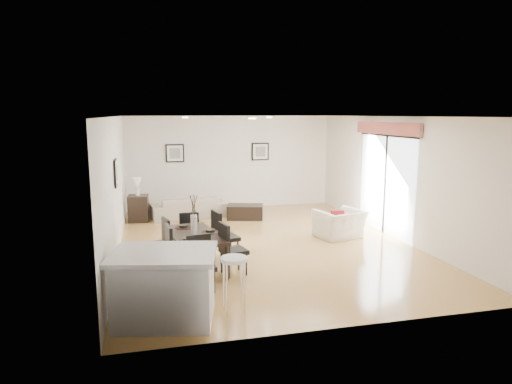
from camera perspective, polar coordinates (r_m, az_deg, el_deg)
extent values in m
plane|color=tan|center=(9.84, 1.09, -6.50)|extent=(8.00, 8.00, 0.00)
cube|color=silver|center=(13.43, -3.23, 3.73)|extent=(6.00, 0.04, 2.70)
cube|color=silver|center=(5.84, 11.14, -4.32)|extent=(6.00, 0.04, 2.70)
cube|color=silver|center=(9.27, -17.14, 0.61)|extent=(0.04, 8.00, 2.70)
cube|color=silver|center=(10.71, 16.84, 1.80)|extent=(0.04, 8.00, 2.70)
cube|color=white|center=(9.45, 1.14, 9.43)|extent=(6.00, 8.00, 0.02)
imported|color=#A49985|center=(12.34, -8.39, -1.87)|extent=(2.07, 1.03, 0.58)
imported|color=beige|center=(10.42, 10.38, -3.95)|extent=(1.14, 1.06, 0.63)
imported|color=#3E5C27|center=(12.34, 29.10, -2.70)|extent=(0.65, 0.56, 0.71)
imported|color=#3E5C27|center=(13.68, 22.15, -1.21)|extent=(0.46, 0.46, 0.65)
cube|color=black|center=(8.18, -7.73, -5.34)|extent=(1.05, 1.70, 0.05)
cylinder|color=black|center=(7.50, -8.69, -9.40)|extent=(0.06, 0.06, 0.61)
cylinder|color=black|center=(8.88, -11.14, -6.43)|extent=(0.06, 0.06, 0.61)
cylinder|color=black|center=(7.69, -3.66, -8.82)|extent=(0.06, 0.06, 0.61)
cylinder|color=black|center=(9.04, -6.85, -6.03)|extent=(0.06, 0.06, 0.61)
cube|color=black|center=(7.82, -12.07, -7.87)|extent=(0.46, 0.46, 0.07)
cube|color=black|center=(7.78, -10.82, -5.93)|extent=(0.11, 0.42, 0.49)
cylinder|color=black|center=(8.02, -13.34, -9.15)|extent=(0.03, 0.03, 0.38)
cylinder|color=black|center=(8.07, -11.04, -8.97)|extent=(0.03, 0.03, 0.38)
cylinder|color=black|center=(7.72, -13.02, -9.90)|extent=(0.03, 0.03, 0.38)
cylinder|color=black|center=(7.77, -10.62, -9.70)|extent=(0.03, 0.03, 0.38)
cube|color=black|center=(8.59, -12.22, -6.46)|extent=(0.47, 0.47, 0.07)
cube|color=black|center=(8.57, -11.19, -4.77)|extent=(0.15, 0.39, 0.46)
cylinder|color=black|center=(8.75, -13.40, -7.64)|extent=(0.03, 0.03, 0.35)
cylinder|color=black|center=(8.83, -11.49, -7.41)|extent=(0.03, 0.03, 0.35)
cylinder|color=black|center=(8.48, -12.87, -8.20)|extent=(0.03, 0.03, 0.35)
cylinder|color=black|center=(8.55, -10.90, -7.96)|extent=(0.03, 0.03, 0.35)
cube|color=black|center=(7.95, -2.79, -7.38)|extent=(0.49, 0.49, 0.07)
cube|color=black|center=(7.81, -4.02, -5.72)|extent=(0.15, 0.41, 0.49)
cylinder|color=black|center=(7.94, -1.22, -9.09)|extent=(0.03, 0.03, 0.38)
cylinder|color=black|center=(7.82, -3.39, -9.42)|extent=(0.03, 0.03, 0.38)
cylinder|color=black|center=(8.22, -2.20, -8.44)|extent=(0.03, 0.03, 0.38)
cylinder|color=black|center=(8.10, -4.30, -8.74)|extent=(0.03, 0.03, 0.38)
cube|color=black|center=(8.69, -3.78, -5.75)|extent=(0.52, 0.52, 0.08)
cube|color=black|center=(8.56, -4.97, -4.13)|extent=(0.15, 0.43, 0.52)
cylinder|color=black|center=(8.67, -2.29, -7.39)|extent=(0.03, 0.03, 0.40)
cylinder|color=black|center=(8.55, -4.38, -7.67)|extent=(0.03, 0.03, 0.40)
cylinder|color=black|center=(8.97, -3.18, -6.81)|extent=(0.03, 0.03, 0.40)
cylinder|color=black|center=(8.85, -5.21, -7.07)|extent=(0.03, 0.03, 0.40)
cube|color=black|center=(7.24, -6.80, -9.32)|extent=(0.45, 0.45, 0.07)
cube|color=black|center=(7.32, -7.20, -7.07)|extent=(0.40, 0.11, 0.47)
cylinder|color=black|center=(7.14, -7.65, -11.46)|extent=(0.03, 0.03, 0.36)
cylinder|color=black|center=(7.42, -8.26, -10.64)|extent=(0.03, 0.03, 0.36)
cylinder|color=black|center=(7.21, -5.23, -11.18)|extent=(0.03, 0.03, 0.36)
cylinder|color=black|center=(7.49, -5.93, -10.39)|extent=(0.03, 0.03, 0.36)
cube|color=black|center=(9.26, -8.38, -5.19)|extent=(0.39, 0.39, 0.07)
cube|color=black|center=(9.04, -8.35, -3.98)|extent=(0.38, 0.06, 0.46)
cylinder|color=black|center=(9.47, -7.50, -6.14)|extent=(0.03, 0.03, 0.35)
cylinder|color=black|center=(9.18, -7.36, -6.64)|extent=(0.03, 0.03, 0.35)
cylinder|color=black|center=(9.46, -9.31, -6.21)|extent=(0.03, 0.03, 0.35)
cylinder|color=black|center=(9.17, -9.23, -6.71)|extent=(0.03, 0.03, 0.35)
cylinder|color=white|center=(8.13, -7.76, -4.01)|extent=(0.12, 0.12, 0.34)
cylinder|color=#2F1F15|center=(8.20, -5.72, -5.03)|extent=(0.33, 0.33, 0.01)
cylinder|color=black|center=(8.20, -5.73, -4.83)|extent=(0.17, 0.17, 0.05)
cylinder|color=#2F1F15|center=(8.60, -9.01, -4.41)|extent=(0.33, 0.33, 0.01)
cylinder|color=black|center=(8.59, -9.02, -4.22)|extent=(0.17, 0.17, 0.05)
cylinder|color=#2F1F15|center=(7.72, -8.45, -6.04)|extent=(0.33, 0.33, 0.01)
cylinder|color=black|center=(7.71, -8.46, -5.83)|extent=(0.17, 0.17, 0.05)
cube|color=black|center=(12.10, -1.37, -2.50)|extent=(1.05, 0.79, 0.37)
cube|color=black|center=(12.21, -14.48, -1.98)|extent=(0.54, 0.54, 0.68)
cylinder|color=white|center=(12.13, -14.57, 0.04)|extent=(0.11, 0.11, 0.20)
cone|color=beige|center=(12.10, -14.62, 1.10)|extent=(0.24, 0.24, 0.26)
cube|color=maroon|center=(10.26, 10.15, -3.08)|extent=(0.29, 0.11, 0.29)
cube|color=white|center=(6.34, -11.35, -11.75)|extent=(1.43, 1.19, 0.89)
cube|color=#B4B4B6|center=(6.19, -11.50, -7.62)|extent=(1.55, 1.31, 0.06)
cylinder|color=white|center=(6.33, -2.77, -8.39)|extent=(0.37, 0.37, 0.05)
cylinder|color=silver|center=(6.60, -1.88, -11.23)|extent=(0.03, 0.03, 0.78)
cylinder|color=silver|center=(6.55, -4.03, -11.39)|extent=(0.03, 0.03, 0.78)
cylinder|color=silver|center=(6.33, -3.65, -12.17)|extent=(0.03, 0.03, 0.78)
cylinder|color=silver|center=(6.37, -1.42, -12.00)|extent=(0.03, 0.03, 0.78)
cube|color=black|center=(13.18, -10.10, 4.79)|extent=(0.52, 0.03, 0.52)
cube|color=white|center=(13.18, -10.10, 4.79)|extent=(0.44, 0.04, 0.44)
cube|color=#5C5D57|center=(13.18, -10.10, 4.79)|extent=(0.30, 0.04, 0.30)
cube|color=black|center=(13.56, 0.54, 5.08)|extent=(0.52, 0.03, 0.52)
cube|color=white|center=(13.56, 0.54, 5.08)|extent=(0.44, 0.04, 0.44)
cube|color=#5C5D57|center=(13.56, 0.54, 5.08)|extent=(0.30, 0.04, 0.30)
cube|color=black|center=(9.03, -17.12, 2.30)|extent=(0.03, 0.52, 0.52)
cube|color=white|center=(9.03, -17.12, 2.30)|extent=(0.04, 0.44, 0.44)
cube|color=#5C5D57|center=(9.03, -17.12, 2.30)|extent=(0.04, 0.30, 0.30)
cube|color=white|center=(10.99, 15.91, 0.85)|extent=(0.02, 2.40, 2.25)
cube|color=black|center=(10.98, 15.82, 0.85)|extent=(0.03, 0.05, 2.25)
cube|color=black|center=(10.87, 16.10, 6.82)|extent=(0.03, 2.50, 0.05)
cube|color=maroon|center=(10.84, 15.95, 7.67)|extent=(0.10, 2.70, 0.28)
plane|color=gray|center=(12.31, 23.90, -4.03)|extent=(6.00, 6.00, 0.00)
cube|color=#2D2D2F|center=(12.90, 28.42, 0.31)|extent=(0.08, 5.50, 1.80)
cube|color=brown|center=(14.65, 21.77, 2.17)|extent=(0.35, 0.35, 2.00)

